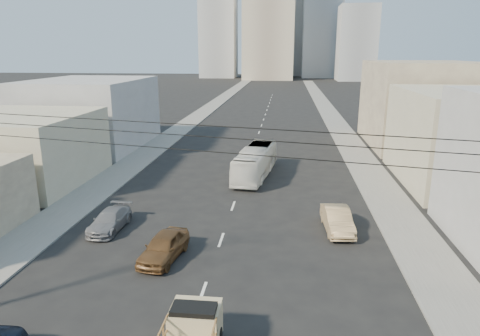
% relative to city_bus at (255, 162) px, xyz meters
% --- Properties ---
extents(sidewalk_left, '(3.50, 180.00, 0.12)m').
position_rel_city_bus_xyz_m(sidewalk_left, '(-12.82, 41.98, -1.32)').
color(sidewalk_left, slate).
rests_on(sidewalk_left, ground).
extents(sidewalk_right, '(3.50, 180.00, 0.12)m').
position_rel_city_bus_xyz_m(sidewalk_right, '(10.68, 41.98, -1.32)').
color(sidewalk_right, slate).
rests_on(sidewalk_right, ground).
extents(lane_dashes, '(0.15, 104.00, 0.01)m').
position_rel_city_bus_xyz_m(lane_dashes, '(-1.07, 24.98, -1.37)').
color(lane_dashes, silver).
rests_on(lane_dashes, ground).
extents(city_bus, '(3.59, 10.10, 2.75)m').
position_rel_city_bus_xyz_m(city_bus, '(0.00, 0.00, 0.00)').
color(city_bus, silver).
rests_on(city_bus, ground).
extents(sedan_brown, '(2.32, 4.50, 1.47)m').
position_rel_city_bus_xyz_m(sedan_brown, '(-3.85, -16.78, -0.64)').
color(sedan_brown, brown).
rests_on(sedan_brown, ground).
extents(sedan_tan, '(1.91, 4.59, 1.48)m').
position_rel_city_bus_xyz_m(sedan_tan, '(6.15, -11.79, -0.64)').
color(sedan_tan, tan).
rests_on(sedan_tan, ground).
extents(sedan_grey, '(1.84, 4.35, 1.25)m').
position_rel_city_bus_xyz_m(sedan_grey, '(-8.48, -13.19, -0.75)').
color(sedan_grey, slate).
rests_on(sedan_grey, ground).
extents(overhead_wires, '(23.01, 5.02, 0.72)m').
position_rel_city_bus_xyz_m(overhead_wires, '(-1.07, -26.52, 7.59)').
color(overhead_wires, black).
rests_on(overhead_wires, ground).
extents(bldg_right_mid, '(11.00, 14.00, 8.00)m').
position_rel_city_bus_xyz_m(bldg_right_mid, '(18.43, -0.02, 2.62)').
color(bldg_right_mid, '#AFA88D').
rests_on(bldg_right_mid, ground).
extents(bldg_right_far, '(12.00, 16.00, 10.00)m').
position_rel_city_bus_xyz_m(bldg_right_far, '(18.93, 15.98, 3.62)').
color(bldg_right_far, gray).
rests_on(bldg_right_far, ground).
extents(bldg_left_mid, '(11.00, 12.00, 6.00)m').
position_rel_city_bus_xyz_m(bldg_left_mid, '(-20.07, -4.02, 1.62)').
color(bldg_left_mid, '#AFA88D').
rests_on(bldg_left_mid, ground).
extents(bldg_left_far, '(12.00, 16.00, 8.00)m').
position_rel_city_bus_xyz_m(bldg_left_far, '(-20.57, 10.98, 2.62)').
color(bldg_left_far, '#97979A').
rests_on(bldg_left_far, ground).
extents(high_rise_tower, '(20.00, 20.00, 60.00)m').
position_rel_city_bus_xyz_m(high_rise_tower, '(-5.07, 141.98, 28.62)').
color(high_rise_tower, tan).
rests_on(high_rise_tower, ground).
extents(midrise_ne, '(16.00, 16.00, 40.00)m').
position_rel_city_bus_xyz_m(midrise_ne, '(16.93, 156.98, 18.62)').
color(midrise_ne, '#979A9F').
rests_on(midrise_ne, ground).
extents(midrise_nw, '(15.00, 15.00, 34.00)m').
position_rel_city_bus_xyz_m(midrise_nw, '(-27.07, 151.98, 15.62)').
color(midrise_nw, '#979A9F').
rests_on(midrise_nw, ground).
extents(midrise_back, '(18.00, 18.00, 44.00)m').
position_rel_city_bus_xyz_m(midrise_back, '(4.93, 171.98, 20.62)').
color(midrise_back, '#97979A').
rests_on(midrise_back, ground).
extents(midrise_east, '(14.00, 14.00, 28.00)m').
position_rel_city_bus_xyz_m(midrise_east, '(28.93, 136.98, 12.62)').
color(midrise_east, '#979A9F').
rests_on(midrise_east, ground).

